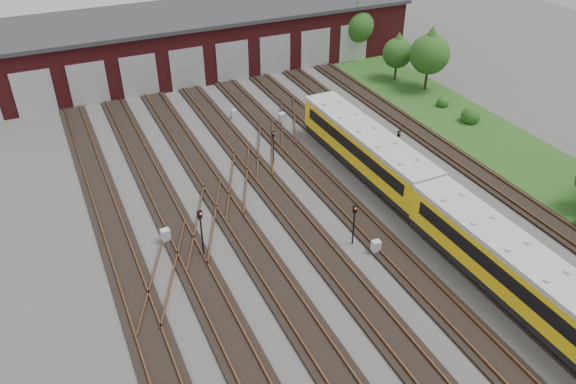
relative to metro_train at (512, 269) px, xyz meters
name	(u,v)px	position (x,y,z in m)	size (l,w,h in m)	color
ground	(380,279)	(-6.00, 4.29, -2.01)	(120.00, 120.00, 0.00)	#464341
track_network	(373,273)	(-6.17, 4.87, -1.90)	(30.40, 70.00, 0.33)	black
maintenance_shed	(189,40)	(-6.01, 44.26, 1.20)	(51.00, 12.50, 6.35)	#541516
grass_verge	(502,146)	(13.00, 14.29, -1.98)	(8.00, 55.00, 0.05)	#1F4717
metro_train	(512,269)	(0.00, 0.00, 0.00)	(3.02, 47.86, 3.27)	black
signal_mast_0	(201,228)	(-15.17, 11.04, 0.28)	(0.33, 0.31, 3.57)	black
signal_mast_1	(354,219)	(-5.79, 8.05, 0.00)	(0.29, 0.27, 3.10)	black
signal_mast_2	(273,143)	(-6.30, 19.98, -0.09)	(0.23, 0.21, 3.01)	black
signal_mast_3	(398,143)	(2.90, 15.78, -0.08)	(0.25, 0.23, 3.00)	black
relay_cabinet_1	(166,236)	(-16.99, 13.53, -1.51)	(0.59, 0.50, 0.99)	#B5B8BB
relay_cabinet_2	(376,247)	(-4.89, 6.62, -1.55)	(0.55, 0.46, 0.92)	#B5B8BB
relay_cabinet_3	(234,114)	(-6.20, 29.56, -1.58)	(0.51, 0.43, 0.85)	#B5B8BB
relay_cabinet_4	(282,118)	(-2.52, 26.56, -1.48)	(0.63, 0.53, 1.05)	#B5B8BB
tree_0	(357,21)	(12.89, 39.29, 2.35)	(4.09, 4.09, 6.78)	black
tree_1	(398,49)	(13.28, 31.23, 1.39)	(3.20, 3.20, 5.29)	black
tree_2	(430,49)	(14.57, 27.52, 2.35)	(4.09, 4.09, 6.79)	black
bush_1	(471,113)	(13.65, 19.33, -1.12)	(1.78, 1.78, 1.78)	#1C4614
bush_2	(443,101)	(13.55, 23.28, -1.42)	(1.17, 1.17, 1.17)	#1C4614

